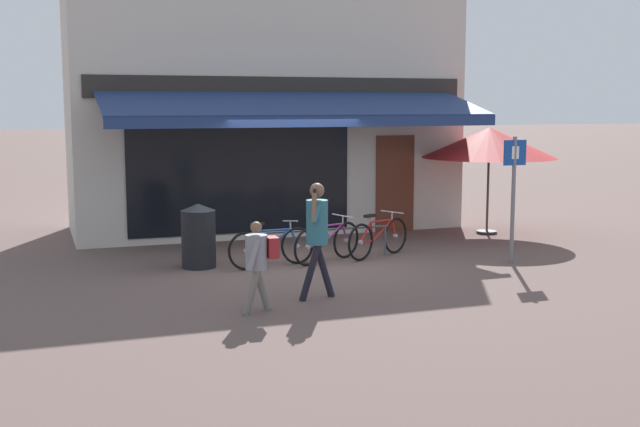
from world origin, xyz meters
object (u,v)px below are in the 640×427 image
Objects in this scene: bicycle_red at (378,237)px; cafe_parasol at (489,143)px; parking_sign at (514,185)px; bicycle_purple at (327,242)px; pedestrian_adult at (317,227)px; pedestrian_child at (259,256)px; litter_bin at (198,236)px; bicycle_blue at (271,247)px.

bicycle_red is 0.53× the size of cafe_parasol.
bicycle_purple is at bearing 159.42° from parking_sign.
cafe_parasol reaches higher than pedestrian_adult.
pedestrian_adult is at bearing -152.46° from pedestrian_child.
pedestrian_child is 0.56× the size of parking_sign.
pedestrian_adult is at bearing -140.17° from bicycle_purple.
bicycle_red is at bearing -3.18° from litter_bin.
pedestrian_child reaches higher than bicycle_red.
pedestrian_child is 3.23m from litter_bin.
pedestrian_adult reaches higher than pedestrian_child.
parking_sign is at bearing -47.29° from bicycle_purple.
pedestrian_adult is at bearing -141.79° from cafe_parasol.
bicycle_red is at bearing -131.99° from pedestrian_child.
pedestrian_adult reaches higher than litter_bin.
pedestrian_child is at bearing -151.95° from bicycle_purple.
bicycle_blue is 3.06m from pedestrian_child.
bicycle_blue is at bearing -82.06° from pedestrian_adult.
pedestrian_adult is (-0.03, -2.42, 0.69)m from bicycle_blue.
cafe_parasol is (1.30, 2.93, 0.59)m from parking_sign.
bicycle_purple is 0.90× the size of pedestrian_adult.
litter_bin is at bearing 164.61° from parking_sign.
pedestrian_adult is at bearing -101.97° from bicycle_blue.
bicycle_purple is at bearing 160.01° from bicycle_red.
bicycle_purple is 3.40m from parking_sign.
bicycle_red is 3.28m from litter_bin.
pedestrian_adult is 6.95m from cafe_parasol.
bicycle_blue is 1.08× the size of bicycle_purple.
cafe_parasol reaches higher than parking_sign.
cafe_parasol is (6.40, 4.70, 1.19)m from pedestrian_child.
bicycle_red reaches higher than bicycle_blue.
bicycle_red is (2.08, 0.18, 0.02)m from bicycle_blue.
pedestrian_adult is (-1.07, -2.47, 0.68)m from bicycle_purple.
parking_sign is at bearing -15.39° from litter_bin.
bicycle_purple is at bearing -121.71° from pedestrian_child.
pedestrian_child is 1.13× the size of litter_bin.
pedestrian_adult is 4.34m from parking_sign.
bicycle_red is 4.02m from cafe_parasol.
bicycle_red is 0.68× the size of parking_sign.
litter_bin is at bearing 149.84° from bicycle_red.
litter_bin reaches higher than bicycle_red.
pedestrian_adult reaches higher than bicycle_red.
bicycle_blue is 0.57× the size of cafe_parasol.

